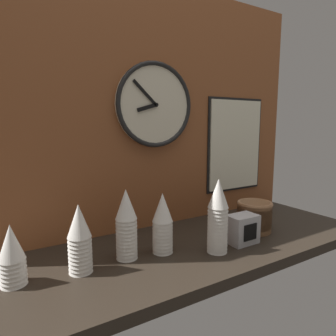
% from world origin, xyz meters
% --- Properties ---
extents(ground_plane, '(1.60, 0.56, 0.04)m').
position_xyz_m(ground_plane, '(0.00, 0.00, -0.02)').
color(ground_plane, black).
extents(wall_tiled_back, '(1.60, 0.03, 1.05)m').
position_xyz_m(wall_tiled_back, '(0.00, 0.27, 0.53)').
color(wall_tiled_back, brown).
rests_on(wall_tiled_back, ground_plane).
extents(cup_stack_center, '(0.07, 0.07, 0.22)m').
position_xyz_m(cup_stack_center, '(-0.11, -0.02, 0.11)').
color(cup_stack_center, white).
rests_on(cup_stack_center, ground_plane).
extents(cup_stack_far_left, '(0.07, 0.07, 0.18)m').
position_xyz_m(cup_stack_far_left, '(-0.59, 0.02, 0.09)').
color(cup_stack_far_left, white).
rests_on(cup_stack_far_left, ground_plane).
extents(cup_stack_left, '(0.07, 0.07, 0.22)m').
position_xyz_m(cup_stack_left, '(-0.41, -0.01, 0.11)').
color(cup_stack_left, white).
rests_on(cup_stack_left, ground_plane).
extents(cup_stack_center_left, '(0.07, 0.07, 0.24)m').
position_xyz_m(cup_stack_center_left, '(-0.24, 0.01, 0.12)').
color(cup_stack_center_left, white).
rests_on(cup_stack_center_left, ground_plane).
extents(cup_stack_center_right, '(0.07, 0.07, 0.27)m').
position_xyz_m(cup_stack_center_right, '(0.06, -0.12, 0.14)').
color(cup_stack_center_right, white).
rests_on(cup_stack_center_right, ground_plane).
extents(bowl_stack_right, '(0.15, 0.15, 0.13)m').
position_xyz_m(bowl_stack_right, '(0.34, -0.03, 0.07)').
color(bowl_stack_right, brown).
rests_on(bowl_stack_right, ground_plane).
extents(wall_clock, '(0.36, 0.03, 0.36)m').
position_xyz_m(wall_clock, '(-0.00, 0.23, 0.54)').
color(wall_clock, beige).
extents(menu_board, '(0.36, 0.01, 0.48)m').
position_xyz_m(menu_board, '(0.48, 0.24, 0.35)').
color(menu_board, black).
extents(napkin_dispenser, '(0.12, 0.08, 0.11)m').
position_xyz_m(napkin_dispenser, '(0.20, -0.10, 0.06)').
color(napkin_dispenser, '#B7B7BC').
rests_on(napkin_dispenser, ground_plane).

